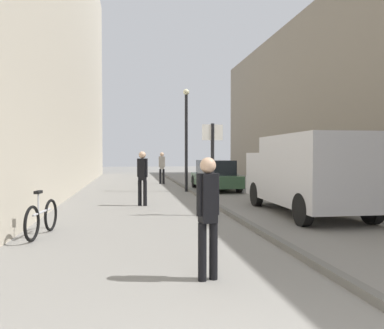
{
  "coord_description": "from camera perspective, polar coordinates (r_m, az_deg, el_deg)",
  "views": [
    {
      "loc": [
        -1.23,
        -2.2,
        1.73
      ],
      "look_at": [
        0.69,
        9.24,
        1.42
      ],
      "focal_mm": 34.97,
      "sensor_mm": 36.0,
      "label": 1
    }
  ],
  "objects": [
    {
      "name": "kerb_strip",
      "position": [
        14.57,
        1.67,
        -5.04
      ],
      "size": [
        0.16,
        40.0,
        0.12
      ],
      "primitive_type": "cube",
      "color": "#615F5B",
      "rests_on": "ground_plane"
    },
    {
      "name": "bicycle_leaning",
      "position": [
        8.59,
        -21.92,
        -7.59
      ],
      "size": [
        0.31,
        1.76,
        0.98
      ],
      "rotation": [
        0.0,
        0.0,
        -0.14
      ],
      "color": "black",
      "rests_on": "ground_plane"
    },
    {
      "name": "pedestrian_main_foreground",
      "position": [
        12.67,
        -7.58,
        -1.51
      ],
      "size": [
        0.35,
        0.27,
        1.83
      ],
      "rotation": [
        0.0,
        0.0,
        -0.32
      ],
      "color": "black",
      "rests_on": "ground_plane"
    },
    {
      "name": "street_sign_post",
      "position": [
        10.54,
        3.14,
        0.54
      ],
      "size": [
        0.6,
        0.1,
        2.6
      ],
      "rotation": [
        0.0,
        0.0,
        3.23
      ],
      "color": "black",
      "rests_on": "ground_plane"
    },
    {
      "name": "parked_car",
      "position": [
        18.31,
        3.55,
        -1.65
      ],
      "size": [
        1.92,
        4.24,
        1.45
      ],
      "rotation": [
        0.0,
        0.0,
        -0.02
      ],
      "color": "#335138",
      "rests_on": "ground_plane"
    },
    {
      "name": "lamp_post",
      "position": [
        17.39,
        -0.88,
        4.81
      ],
      "size": [
        0.28,
        0.28,
        4.76
      ],
      "color": "black",
      "rests_on": "ground_plane"
    },
    {
      "name": "pedestrian_mid_block",
      "position": [
        5.15,
        2.44,
        -6.86
      ],
      "size": [
        0.33,
        0.23,
        1.69
      ],
      "rotation": [
        0.0,
        0.0,
        3.37
      ],
      "color": "black",
      "rests_on": "ground_plane"
    },
    {
      "name": "ground_plane",
      "position": [
        14.36,
        -4.56,
        -5.38
      ],
      "size": [
        80.0,
        80.0,
        0.0
      ],
      "primitive_type": "plane",
      "color": "gray"
    },
    {
      "name": "delivery_van",
      "position": [
        11.29,
        17.06,
        -1.09
      ],
      "size": [
        2.12,
        5.16,
        2.27
      ],
      "rotation": [
        0.0,
        0.0,
        -0.02
      ],
      "color": "#B7B7BC",
      "rests_on": "ground_plane"
    },
    {
      "name": "pedestrian_far_crossing",
      "position": [
        21.98,
        -4.61,
        -0.18
      ],
      "size": [
        0.37,
        0.24,
        1.86
      ],
      "rotation": [
        0.0,
        0.0,
        -0.07
      ],
      "color": "black",
      "rests_on": "ground_plane"
    }
  ]
}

